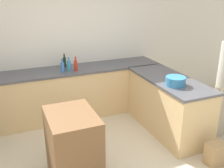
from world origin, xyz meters
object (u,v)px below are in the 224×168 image
Objects in this scene: water_bottle_blue at (63,67)px; paper_bag at (215,154)px; wine_bottle_dark at (65,62)px; mixing_bowl at (176,81)px; hot_sauce_bottle at (76,65)px; dish_soap_bottle at (69,65)px; island_table at (73,147)px.

water_bottle_blue is 0.74× the size of paper_bag.
water_bottle_blue is 0.94× the size of wine_bottle_dark.
mixing_bowl is at bearing -42.51° from water_bottle_blue.
dish_soap_bottle is (-0.11, 0.07, -0.01)m from hot_sauce_bottle.
mixing_bowl is (1.69, 0.29, 0.55)m from island_table.
island_table is 1.72m from water_bottle_blue.
water_bottle_blue is 1.01× the size of dish_soap_bottle.
hot_sauce_bottle is 0.33m from wine_bottle_dark.
paper_bag is at bearing -52.43° from water_bottle_blue.
island_table is 1.80m from mixing_bowl.
mixing_bowl reaches higher than paper_bag.
hot_sauce_bottle is at bearing -2.05° from water_bottle_blue.
paper_bag is (1.51, -2.39, -0.87)m from wine_bottle_dark.
water_bottle_blue is (0.26, 1.60, 0.58)m from island_table.
island_table is at bearing -170.38° from mixing_bowl.
island_table is at bearing 165.08° from paper_bag.
island_table is 3.80× the size of water_bottle_blue.
water_bottle_blue is (-0.23, 0.01, -0.01)m from hot_sauce_bottle.
dish_soap_bottle is (0.39, 1.66, 0.57)m from island_table.
hot_sauce_bottle is 2.65m from paper_bag.
water_bottle_blue is 0.31m from wine_bottle_dark.
hot_sauce_bottle is 1.09× the size of dish_soap_bottle.
paper_bag is at bearing -14.92° from island_table.
paper_bag is (1.48, -2.16, -0.87)m from dish_soap_bottle.
water_bottle_blue is at bearing 127.57° from paper_bag.
wine_bottle_dark is 0.79× the size of paper_bag.
island_table is 2.99× the size of mixing_bowl.
hot_sauce_bottle reaches higher than dish_soap_bottle.
wine_bottle_dark is (-0.03, 0.23, 0.01)m from dish_soap_bottle.
dish_soap_bottle is at bearing 145.32° from hot_sauce_bottle.
island_table is 3.57× the size of wine_bottle_dark.
hot_sauce_bottle reaches higher than mixing_bowl.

